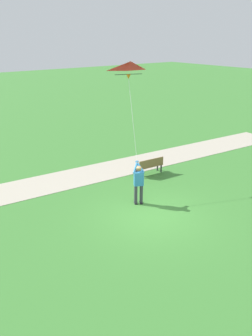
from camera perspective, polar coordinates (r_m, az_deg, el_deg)
ground_plane at (r=14.14m, az=4.31°, el=-7.80°), size 120.00×120.00×0.00m
walkway_path at (r=17.37m, az=-12.91°, el=-2.56°), size 5.18×32.09×0.02m
person_kite_flyer at (r=14.63m, az=2.08°, el=-2.15°), size 0.62×0.52×1.83m
flying_kite at (r=15.84m, az=0.72°, el=15.57°), size 2.24×1.72×3.86m
park_bench_near_walkway at (r=17.95m, az=3.96°, el=0.48°), size 0.57×1.53×0.88m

